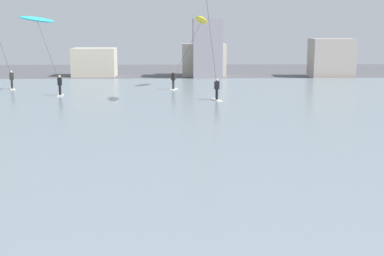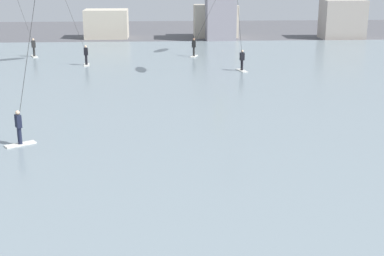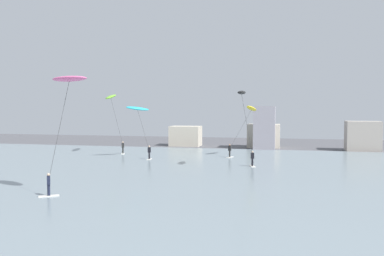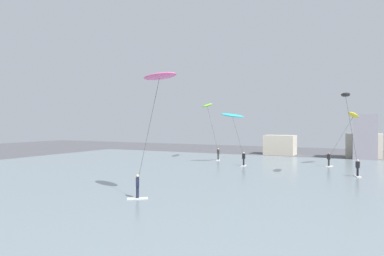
{
  "view_description": "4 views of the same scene",
  "coord_description": "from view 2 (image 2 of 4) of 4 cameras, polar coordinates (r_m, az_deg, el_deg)",
  "views": [
    {
      "loc": [
        -0.09,
        -0.83,
        5.57
      ],
      "look_at": [
        0.31,
        13.66,
        2.83
      ],
      "focal_mm": 50.19,
      "sensor_mm": 36.0,
      "label": 1
    },
    {
      "loc": [
        -3.44,
        -2.9,
        8.13
      ],
      "look_at": [
        -2.48,
        13.8,
        3.13
      ],
      "focal_mm": 51.48,
      "sensor_mm": 36.0,
      "label": 2
    },
    {
      "loc": [
        6.15,
        -4.22,
        6.44
      ],
      "look_at": [
        1.18,
        17.96,
        5.24
      ],
      "focal_mm": 38.71,
      "sensor_mm": 36.0,
      "label": 3
    },
    {
      "loc": [
        4.21,
        1.9,
        5.23
      ],
      "look_at": [
        -1.4,
        12.93,
        5.06
      ],
      "focal_mm": 33.4,
      "sensor_mm": 36.0,
      "label": 4
    }
  ],
  "objects": [
    {
      "name": "far_shore_buildings",
      "position": [
        63.4,
        3.74,
        11.3
      ],
      "size": [
        31.45,
        6.17,
        6.44
      ],
      "color": "beige",
      "rests_on": "ground"
    },
    {
      "name": "water_bay",
      "position": [
        34.92,
        2.46,
        3.23
      ],
      "size": [
        84.0,
        52.0,
        0.1
      ],
      "primitive_type": "cube",
      "color": "gray",
      "rests_on": "ground"
    }
  ]
}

